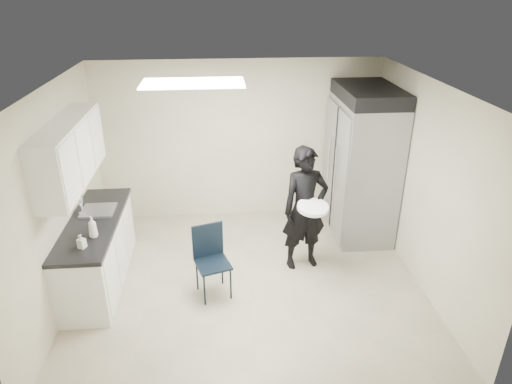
{
  "coord_description": "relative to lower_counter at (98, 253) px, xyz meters",
  "views": [
    {
      "loc": [
        -0.32,
        -5.01,
        3.67
      ],
      "look_at": [
        0.12,
        0.2,
        1.23
      ],
      "focal_mm": 32.0,
      "sensor_mm": 36.0,
      "label": 1
    }
  ],
  "objects": [
    {
      "name": "back_wall",
      "position": [
        1.95,
        1.8,
        0.87
      ],
      "size": [
        4.5,
        0.0,
        4.5
      ],
      "primitive_type": "plane",
      "rotation": [
        1.57,
        0.0,
        0.0
      ],
      "color": "beige",
      "rests_on": "floor"
    },
    {
      "name": "fridge_compressor",
      "position": [
        3.78,
        1.07,
        1.77
      ],
      "size": [
        0.8,
        1.35,
        0.2
      ],
      "primitive_type": "cube",
      "color": "black",
      "rests_on": "commercial_fridge"
    },
    {
      "name": "man_tuxedo",
      "position": [
        2.75,
        0.17,
        0.44
      ],
      "size": [
        0.71,
        0.55,
        1.75
      ],
      "primitive_type": "imported",
      "rotation": [
        0.0,
        0.0,
        0.21
      ],
      "color": "black",
      "rests_on": "floor"
    },
    {
      "name": "ceiling",
      "position": [
        1.95,
        -0.2,
        2.17
      ],
      "size": [
        4.5,
        4.5,
        0.0
      ],
      "primitive_type": "plane",
      "rotation": [
        3.14,
        0.0,
        0.0
      ],
      "color": "silver",
      "rests_on": "back_wall"
    },
    {
      "name": "notice_sticker_left",
      "position": [
        -0.29,
        -0.1,
        0.79
      ],
      "size": [
        0.0,
        0.12,
        0.07
      ],
      "primitive_type": "cube",
      "color": "yellow",
      "rests_on": "left_wall"
    },
    {
      "name": "ceiling_panel",
      "position": [
        1.35,
        0.2,
        2.14
      ],
      "size": [
        1.2,
        0.6,
        0.02
      ],
      "primitive_type": "cube",
      "color": "white",
      "rests_on": "ceiling"
    },
    {
      "name": "folding_chair",
      "position": [
        1.5,
        -0.42,
        0.02
      ],
      "size": [
        0.5,
        0.5,
        0.9
      ],
      "primitive_type": "cube",
      "rotation": [
        0.0,
        0.0,
        0.3
      ],
      "color": "black",
      "rests_on": "floor"
    },
    {
      "name": "sink",
      "position": [
        0.02,
        0.25,
        0.44
      ],
      "size": [
        0.42,
        0.4,
        0.14
      ],
      "primitive_type": "cube",
      "color": "gray",
      "rests_on": "countertop"
    },
    {
      "name": "bucket_lid",
      "position": [
        2.8,
        -0.08,
        0.59
      ],
      "size": [
        0.48,
        0.48,
        0.05
      ],
      "primitive_type": "cylinder",
      "rotation": [
        0.0,
        0.0,
        0.21
      ],
      "color": "silver",
      "rests_on": "man_tuxedo"
    },
    {
      "name": "notice_sticker_right",
      "position": [
        -0.29,
        0.1,
        0.75
      ],
      "size": [
        0.0,
        0.12,
        0.07
      ],
      "primitive_type": "cube",
      "color": "yellow",
      "rests_on": "left_wall"
    },
    {
      "name": "faucet",
      "position": [
        -0.18,
        0.25,
        0.59
      ],
      "size": [
        0.02,
        0.02,
        0.24
      ],
      "primitive_type": "cylinder",
      "color": "silver",
      "rests_on": "countertop"
    },
    {
      "name": "upper_cabinets",
      "position": [
        -0.13,
        0.0,
        1.4
      ],
      "size": [
        0.35,
        1.8,
        0.75
      ],
      "primitive_type": "cube",
      "color": "silver",
      "rests_on": "left_wall"
    },
    {
      "name": "countertop",
      "position": [
        0.0,
        0.0,
        0.46
      ],
      "size": [
        0.64,
        1.95,
        0.05
      ],
      "primitive_type": "cube",
      "color": "black",
      "rests_on": "lower_counter"
    },
    {
      "name": "soap_bottle_b",
      "position": [
        0.04,
        -0.64,
        0.57
      ],
      "size": [
        0.1,
        0.1,
        0.17
      ],
      "primitive_type": "imported",
      "rotation": [
        0.0,
        0.0,
        -0.45
      ],
      "color": "#9FA1AA",
      "rests_on": "countertop"
    },
    {
      "name": "left_wall",
      "position": [
        -0.3,
        -0.2,
        0.87
      ],
      "size": [
        0.0,
        4.0,
        4.0
      ],
      "primitive_type": "plane",
      "rotation": [
        1.57,
        0.0,
        1.57
      ],
      "color": "beige",
      "rests_on": "floor"
    },
    {
      "name": "floor",
      "position": [
        1.95,
        -0.2,
        -0.43
      ],
      "size": [
        4.5,
        4.5,
        0.0
      ],
      "primitive_type": "plane",
      "color": "tan",
      "rests_on": "ground"
    },
    {
      "name": "towel_dispenser",
      "position": [
        -0.19,
        1.15,
        1.19
      ],
      "size": [
        0.22,
        0.3,
        0.35
      ],
      "primitive_type": "cube",
      "color": "black",
      "rests_on": "left_wall"
    },
    {
      "name": "soap_bottle_a",
      "position": [
        0.12,
        -0.41,
        0.61
      ],
      "size": [
        0.14,
        0.14,
        0.27
      ],
      "primitive_type": "imported",
      "rotation": [
        0.0,
        0.0,
        0.58
      ],
      "color": "white",
      "rests_on": "countertop"
    },
    {
      "name": "right_wall",
      "position": [
        4.2,
        -0.2,
        0.87
      ],
      "size": [
        0.0,
        4.0,
        4.0
      ],
      "primitive_type": "plane",
      "rotation": [
        1.57,
        0.0,
        -1.57
      ],
      "color": "beige",
      "rests_on": "floor"
    },
    {
      "name": "lower_counter",
      "position": [
        0.0,
        0.0,
        0.0
      ],
      "size": [
        0.6,
        1.9,
        0.86
      ],
      "primitive_type": "cube",
      "color": "silver",
      "rests_on": "floor"
    },
    {
      "name": "commercial_fridge",
      "position": [
        3.78,
        1.07,
        0.62
      ],
      "size": [
        0.8,
        1.35,
        2.1
      ],
      "primitive_type": "cube",
      "color": "gray",
      "rests_on": "floor"
    }
  ]
}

